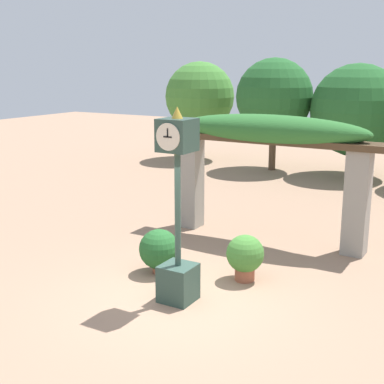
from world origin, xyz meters
The scene contains 6 objects.
ground_plane centered at (0.00, 0.00, 0.00)m, with size 60.00×60.00×0.00m, color #9E7A60.
pedestal_clock centered at (0.01, -0.10, 1.57)m, with size 0.60×0.61×3.54m.
pergola centered at (0.00, 4.06, 2.36)m, with size 5.43×1.11×3.08m.
potted_plant_near_left centered at (0.66, 1.38, 0.52)m, with size 0.76×0.76×0.94m.
potted_plant_near_right centered at (-1.05, 0.85, 0.50)m, with size 0.83×0.83×0.93m.
tree_line centered at (0.00, 12.78, 2.81)m, with size 17.29×4.11×4.72m.
Camera 1 is at (4.83, -7.83, 4.21)m, focal length 50.00 mm.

